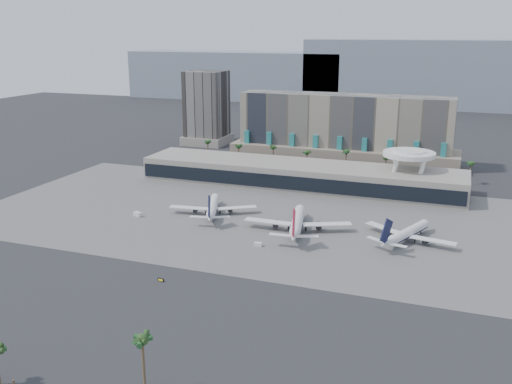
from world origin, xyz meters
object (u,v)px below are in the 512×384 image
(airliner_right, at_px, (407,233))
(service_vehicle_b, at_px, (258,244))
(airliner_centre, at_px, (297,222))
(taxiway_sign, at_px, (161,280))
(airliner_left, at_px, (213,207))
(service_vehicle_a, at_px, (138,214))

(airliner_right, height_order, service_vehicle_b, airliner_right)
(airliner_centre, xyz_separation_m, taxiway_sign, (-28.88, -62.37, -3.48))
(airliner_centre, bearing_deg, airliner_left, 156.90)
(airliner_centre, height_order, service_vehicle_a, airliner_centre)
(service_vehicle_a, bearing_deg, airliner_left, 42.76)
(airliner_left, xyz_separation_m, taxiway_sign, (12.82, -70.72, -3.02))
(taxiway_sign, bearing_deg, service_vehicle_a, 135.93)
(airliner_left, bearing_deg, service_vehicle_a, -175.41)
(service_vehicle_b, bearing_deg, service_vehicle_a, 159.37)
(airliner_centre, bearing_deg, airliner_right, -7.42)
(airliner_right, relative_size, service_vehicle_a, 9.65)
(service_vehicle_b, bearing_deg, airliner_centre, 60.54)
(service_vehicle_a, bearing_deg, airliner_right, 22.80)
(taxiway_sign, bearing_deg, service_vehicle_b, 73.08)
(airliner_left, distance_m, service_vehicle_b, 44.21)
(airliner_left, xyz_separation_m, service_vehicle_a, (-30.45, -13.72, -2.61))
(airliner_left, distance_m, airliner_right, 85.58)
(taxiway_sign, bearing_deg, airliner_centre, 73.88)
(service_vehicle_a, bearing_deg, service_vehicle_b, 4.01)
(airliner_centre, xyz_separation_m, airliner_right, (43.72, 3.33, -0.55))
(service_vehicle_a, bearing_deg, airliner_centre, 22.76)
(airliner_left, relative_size, airliner_centre, 0.86)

